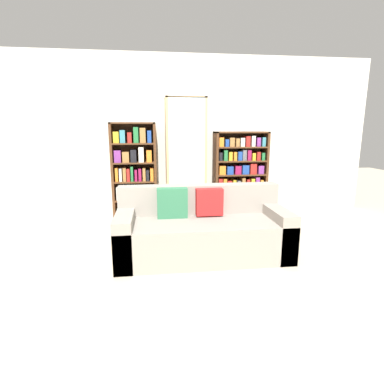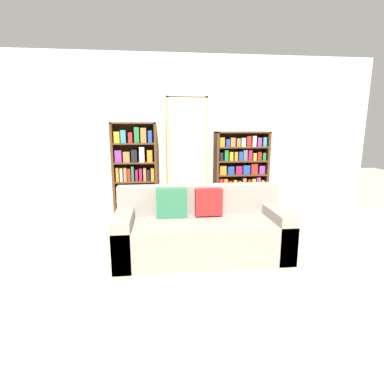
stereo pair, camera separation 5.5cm
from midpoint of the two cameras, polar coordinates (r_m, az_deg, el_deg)
name	(u,v)px [view 1 (the left image)]	position (r m, az deg, el deg)	size (l,w,h in m)	color
ground_plane	(198,280)	(3.14, 0.55, -16.39)	(16.00, 16.00, 0.00)	beige
wall_back	(177,137)	(5.21, -3.13, 10.36)	(6.82, 0.06, 2.70)	silver
couch	(202,231)	(3.60, 1.49, -7.43)	(1.99, 0.82, 0.81)	gray
bookshelf_left	(135,173)	(5.05, -11.19, 3.61)	(0.72, 0.32, 1.59)	#4C2D19
display_cabinet	(186,159)	(5.02, -1.52, 6.24)	(0.65, 0.36, 1.99)	tan
bookshelf_right	(240,175)	(5.25, 8.76, 3.14)	(0.91, 0.32, 1.45)	#4C2D19
wine_bottle	(227,217)	(4.69, 6.40, -4.84)	(0.08, 0.08, 0.35)	#192333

